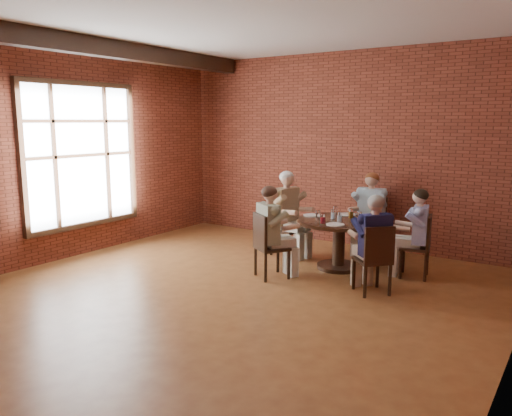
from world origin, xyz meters
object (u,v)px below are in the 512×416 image
Objects in this scene: chair_d at (267,243)px; chair_a at (421,244)px; diner_d at (272,232)px; diner_e at (373,244)px; diner_b at (370,214)px; diner_c at (288,214)px; chair_b at (371,222)px; smartphone at (361,226)px; chair_c at (284,223)px; dining_table at (339,234)px; diner_a at (416,234)px; chair_e at (375,257)px.

chair_a is at bearing -112.48° from chair_d.
diner_e is (1.42, 0.18, -0.02)m from diner_d.
diner_b is 1.37m from diner_c.
chair_b is 1.55m from smartphone.
diner_e reaches higher than chair_d.
chair_c is (-2.25, 0.01, 0.03)m from chair_a.
diner_c is 1.29m from chair_d.
chair_b reaches higher than chair_a.
chair_a is at bearing -35.82° from diner_b.
dining_table is 0.99× the size of diner_e.
diner_b reaches higher than diner_a.
dining_table is at bearing -90.00° from chair_d.
chair_c is at bearing -74.90° from diner_e.
chair_b is at bearing -114.90° from chair_e.
diner_a is 0.81m from smartphone.
diner_c is at bearing 167.38° from dining_table.
diner_a is 0.99× the size of diner_e.
diner_c reaches higher than diner_a.
diner_c is at bearing -135.44° from chair_b.
dining_table is at bearing 132.43° from smartphone.
smartphone is (1.56, -0.53, 0.23)m from chair_c.
diner_d is at bearing -42.66° from chair_e.
diner_a is at bearing -112.54° from diner_d.
smartphone is (-0.36, 0.47, 0.11)m from diner_e.
chair_c is at bearing -138.41° from chair_b.
dining_table is 1.10m from diner_a.
diner_b is at bearing 87.82° from dining_table.
chair_b is 1.05× the size of chair_e.
chair_d is at bearing -105.95° from diner_b.
chair_c is at bearing 145.36° from smartphone.
chair_d is (0.46, -1.24, -0.02)m from chair_c.
chair_c is 2.24m from chair_e.
chair_a is 0.69× the size of diner_d.
chair_e is at bearing -64.20° from diner_b.
dining_table is at bearing -90.00° from chair_b.
chair_e is 0.71× the size of diner_e.
chair_a is 2.11m from diner_d.
diner_a is at bearing 11.79° from dining_table.
chair_b is 2.09m from diner_e.
diner_d is (-0.65, -2.12, 0.14)m from chair_b.
diner_c reaches higher than chair_a.
chair_b is 0.74× the size of diner_e.
chair_d is (-0.64, -1.00, -0.02)m from dining_table.
chair_c is at bearing 167.38° from dining_table.
chair_a is 0.71× the size of diner_a.
chair_c is 2.17m from diner_e.
diner_d reaches higher than smartphone.
diner_c is (-2.08, 0.00, 0.06)m from diner_a.
diner_a is 1.05m from chair_e.
smartphone is (0.46, -0.28, 0.23)m from dining_table.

